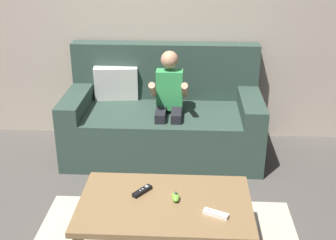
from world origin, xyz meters
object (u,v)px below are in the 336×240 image
Objects in this scene: game_remote_white_near_edge at (216,214)px; game_remote_black_far_corner at (142,191)px; couch at (163,118)px; coffee_table at (165,210)px; person_seated_on_couch at (169,102)px; nunchuk_lime at (176,197)px.

game_remote_black_far_corner is (-0.42, 0.20, 0.00)m from game_remote_white_near_edge.
coffee_table is at bearing -85.70° from couch.
couch is 0.30m from person_seated_on_couch.
coffee_table is 10.52× the size of nunchuk_lime.
game_remote_white_near_edge is (0.39, -1.50, 0.08)m from couch.
game_remote_white_near_edge is (0.32, -1.31, -0.14)m from person_seated_on_couch.
coffee_table is 7.40× the size of game_remote_black_far_corner.
game_remote_black_far_corner reaches higher than coffee_table.
person_seated_on_couch reaches higher than game_remote_black_far_corner.
coffee_table is (0.10, -1.38, 0.02)m from couch.
game_remote_white_near_edge is at bearing -32.36° from nunchuk_lime.
person_seated_on_couch is 6.53× the size of game_remote_white_near_edge.
game_remote_black_far_corner is at bearing 147.79° from coffee_table.
person_seated_on_couch reaches higher than coffee_table.
couch reaches higher than nunchuk_lime.
couch is at bearing 96.90° from nunchuk_lime.
coffee_table is at bearing -157.62° from nunchuk_lime.
nunchuk_lime is at bearing 147.64° from game_remote_white_near_edge.
person_seated_on_couch is 1.36m from game_remote_white_near_edge.
nunchuk_lime reaches higher than game_remote_black_far_corner.
nunchuk_lime is (0.10, -1.17, -0.13)m from person_seated_on_couch.
person_seated_on_couch reaches higher than couch.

